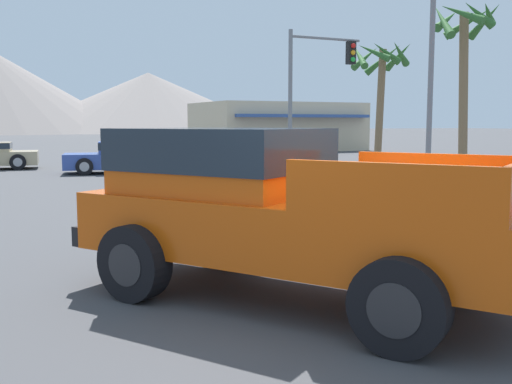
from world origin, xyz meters
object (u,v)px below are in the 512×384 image
object	(u,v)px
street_lamp_post	(432,25)
orange_pickup_truck	(269,202)
parked_car_blue	(120,157)
traffic_light_crosswalk	(318,75)
palm_tree_leaning	(381,70)
palm_tree_short	(465,44)

from	to	relation	value
street_lamp_post	orange_pickup_truck	bearing A→B (deg)	-141.80
parked_car_blue	street_lamp_post	size ratio (longest dim) A/B	0.61
parked_car_blue	traffic_light_crosswalk	world-z (taller)	traffic_light_crosswalk
street_lamp_post	palm_tree_leaning	size ratio (longest dim) A/B	1.23
orange_pickup_truck	traffic_light_crosswalk	size ratio (longest dim) A/B	0.96
parked_car_blue	palm_tree_short	xyz separation A→B (m)	(12.69, -5.30, 4.48)
traffic_light_crosswalk	palm_tree_short	bearing A→B (deg)	-20.51
traffic_light_crosswalk	palm_tree_short	world-z (taller)	palm_tree_short
orange_pickup_truck	street_lamp_post	xyz separation A→B (m)	(7.78, 6.12, 3.36)
orange_pickup_truck	parked_car_blue	size ratio (longest dim) A/B	1.18
traffic_light_crosswalk	palm_tree_short	size ratio (longest dim) A/B	0.81
orange_pickup_truck	palm_tree_short	xyz separation A→B (m)	(15.07, 12.37, 4.03)
orange_pickup_truck	palm_tree_leaning	size ratio (longest dim) A/B	0.89
street_lamp_post	palm_tree_short	distance (m)	9.62
parked_car_blue	palm_tree_short	size ratio (longest dim) A/B	0.66
orange_pickup_truck	palm_tree_short	bearing A→B (deg)	6.79
street_lamp_post	palm_tree_leaning	xyz separation A→B (m)	(7.68, 12.15, 0.10)
parked_car_blue	traffic_light_crosswalk	size ratio (longest dim) A/B	0.81
street_lamp_post	palm_tree_short	bearing A→B (deg)	40.60
orange_pickup_truck	parked_car_blue	bearing A→B (deg)	49.74
orange_pickup_truck	palm_tree_short	distance (m)	19.90
traffic_light_crosswalk	palm_tree_leaning	xyz separation A→B (m)	(5.96, 3.82, 0.71)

